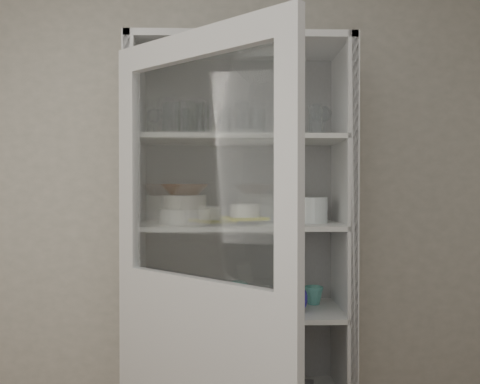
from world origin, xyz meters
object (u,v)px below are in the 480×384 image
(plate_stack_back, at_px, (200,214))
(white_ramekin, at_px, (245,210))
(cupboard_door, at_px, (198,340))
(measuring_cups, at_px, (199,309))
(goblet_3, at_px, (323,121))
(cream_bowl, at_px, (185,202))
(goblet_2, at_px, (240,122))
(terracotta_bowl, at_px, (185,190))
(mug_blue, at_px, (293,301))
(pantry_cabinet, at_px, (240,288))
(goblet_1, at_px, (219,123))
(mug_white, at_px, (253,302))
(teal_jar, at_px, (239,294))
(yellow_trivet, at_px, (245,218))
(white_canister, at_px, (153,293))
(plate_stack_front, at_px, (185,216))
(goblet_0, at_px, (155,122))
(grey_bowl_stack, at_px, (312,210))
(glass_platter, at_px, (245,221))
(mug_teal, at_px, (314,295))

(plate_stack_back, height_order, white_ramekin, white_ramekin)
(cupboard_door, distance_m, measuring_cups, 0.43)
(goblet_3, height_order, cream_bowl, goblet_3)
(goblet_2, relative_size, measuring_cups, 1.73)
(goblet_2, distance_m, white_ramekin, 0.43)
(goblet_2, distance_m, terracotta_bowl, 0.43)
(goblet_3, relative_size, mug_blue, 1.42)
(pantry_cabinet, distance_m, goblet_1, 0.80)
(mug_white, distance_m, teal_jar, 0.15)
(goblet_3, height_order, terracotta_bowl, goblet_3)
(measuring_cups, bearing_deg, plate_stack_back, 90.82)
(cupboard_door, height_order, white_ramekin, cupboard_door)
(terracotta_bowl, relative_size, mug_blue, 1.68)
(goblet_3, bearing_deg, goblet_1, -177.81)
(pantry_cabinet, distance_m, goblet_2, 0.80)
(goblet_2, distance_m, yellow_trivet, 0.47)
(teal_jar, bearing_deg, mug_blue, -31.28)
(pantry_cabinet, bearing_deg, measuring_cups, -139.47)
(goblet_1, xyz_separation_m, yellow_trivet, (0.12, -0.11, -0.45))
(terracotta_bowl, height_order, white_canister, terracotta_bowl)
(plate_stack_front, xyz_separation_m, teal_jar, (0.25, 0.10, -0.38))
(goblet_0, distance_m, goblet_2, 0.41)
(goblet_0, bearing_deg, terracotta_bowl, -40.21)
(cupboard_door, xyz_separation_m, plate_stack_front, (-0.09, 0.48, 0.42))
(goblet_1, bearing_deg, goblet_2, -3.23)
(goblet_3, relative_size, measuring_cups, 1.96)
(goblet_3, distance_m, mug_white, 0.93)
(pantry_cabinet, relative_size, mug_white, 19.74)
(terracotta_bowl, bearing_deg, goblet_1, 39.38)
(grey_bowl_stack, bearing_deg, white_canister, 177.77)
(pantry_cabinet, bearing_deg, glass_platter, -76.97)
(plate_stack_front, distance_m, grey_bowl_stack, 0.60)
(cupboard_door, distance_m, goblet_2, 1.07)
(terracotta_bowl, height_order, white_ramekin, terracotta_bowl)
(plate_stack_front, height_order, white_canister, plate_stack_front)
(goblet_2, bearing_deg, mug_white, -71.91)
(glass_platter, bearing_deg, mug_teal, 15.54)
(terracotta_bowl, bearing_deg, mug_blue, -4.98)
(cream_bowl, bearing_deg, mug_teal, 10.40)
(mug_white, relative_size, measuring_cups, 1.16)
(cupboard_door, bearing_deg, measuring_cups, 135.25)
(cupboard_door, bearing_deg, glass_platter, 111.49)
(goblet_0, distance_m, plate_stack_back, 0.50)
(goblet_0, bearing_deg, goblet_3, 0.90)
(measuring_cups, bearing_deg, mug_teal, 16.36)
(cream_bowl, height_order, teal_jar, cream_bowl)
(pantry_cabinet, distance_m, goblet_0, 0.90)
(yellow_trivet, xyz_separation_m, teal_jar, (-0.03, 0.09, -0.37))
(goblet_2, xyz_separation_m, grey_bowl_stack, (0.34, -0.06, -0.42))
(mug_blue, bearing_deg, grey_bowl_stack, 32.27)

